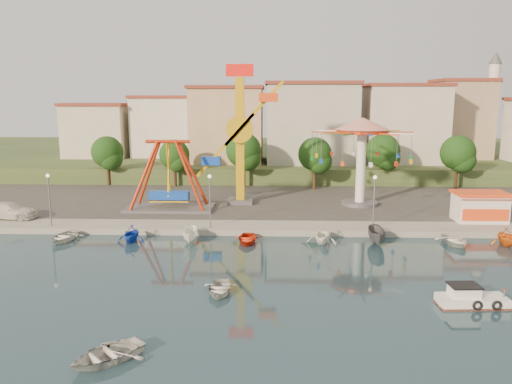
{
  "coord_description": "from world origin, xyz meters",
  "views": [
    {
      "loc": [
        -1.9,
        -34.75,
        13.16
      ],
      "look_at": [
        -3.51,
        14.0,
        4.0
      ],
      "focal_mm": 35.0,
      "sensor_mm": 36.0,
      "label": 1
    }
  ],
  "objects_px": {
    "kamikaze_tower": "(243,139)",
    "pirate_ship_ride": "(169,177)",
    "wave_swinger": "(362,141)",
    "van": "(9,211)",
    "rowboat_a": "(219,288)",
    "cabin_motorboat": "(470,300)"
  },
  "relations": [
    {
      "from": "pirate_ship_ride",
      "to": "van",
      "type": "height_order",
      "value": "pirate_ship_ride"
    },
    {
      "from": "rowboat_a",
      "to": "van",
      "type": "xyz_separation_m",
      "value": [
        -24.34,
        18.44,
        1.11
      ]
    },
    {
      "from": "kamikaze_tower",
      "to": "van",
      "type": "relative_size",
      "value": 2.81
    },
    {
      "from": "van",
      "to": "cabin_motorboat",
      "type": "bearing_deg",
      "value": -112.25
    },
    {
      "from": "kamikaze_tower",
      "to": "van",
      "type": "distance_m",
      "value": 26.79
    },
    {
      "from": "wave_swinger",
      "to": "van",
      "type": "relative_size",
      "value": 1.97
    },
    {
      "from": "cabin_motorboat",
      "to": "van",
      "type": "relative_size",
      "value": 0.75
    },
    {
      "from": "kamikaze_tower",
      "to": "wave_swinger",
      "type": "height_order",
      "value": "kamikaze_tower"
    },
    {
      "from": "rowboat_a",
      "to": "van",
      "type": "distance_m",
      "value": 30.56
    },
    {
      "from": "kamikaze_tower",
      "to": "wave_swinger",
      "type": "distance_m",
      "value": 14.01
    },
    {
      "from": "cabin_motorboat",
      "to": "van",
      "type": "bearing_deg",
      "value": 150.55
    },
    {
      "from": "kamikaze_tower",
      "to": "cabin_motorboat",
      "type": "distance_m",
      "value": 33.84
    },
    {
      "from": "cabin_motorboat",
      "to": "rowboat_a",
      "type": "height_order",
      "value": "cabin_motorboat"
    },
    {
      "from": "rowboat_a",
      "to": "cabin_motorboat",
      "type": "bearing_deg",
      "value": -6.21
    },
    {
      "from": "rowboat_a",
      "to": "van",
      "type": "bearing_deg",
      "value": 142.15
    },
    {
      "from": "pirate_ship_ride",
      "to": "rowboat_a",
      "type": "relative_size",
      "value": 3.01
    },
    {
      "from": "kamikaze_tower",
      "to": "rowboat_a",
      "type": "relative_size",
      "value": 4.96
    },
    {
      "from": "pirate_ship_ride",
      "to": "kamikaze_tower",
      "type": "height_order",
      "value": "kamikaze_tower"
    },
    {
      "from": "kamikaze_tower",
      "to": "pirate_ship_ride",
      "type": "bearing_deg",
      "value": -157.59
    },
    {
      "from": "cabin_motorboat",
      "to": "van",
      "type": "height_order",
      "value": "van"
    },
    {
      "from": "wave_swinger",
      "to": "cabin_motorboat",
      "type": "distance_m",
      "value": 29.41
    },
    {
      "from": "cabin_motorboat",
      "to": "rowboat_a",
      "type": "distance_m",
      "value": 16.47
    }
  ]
}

